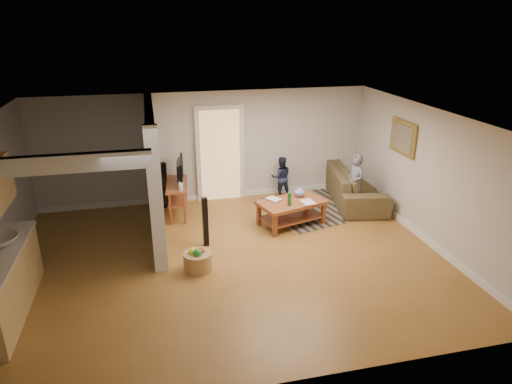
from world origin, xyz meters
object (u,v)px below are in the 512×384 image
child (353,211)px  toddler (281,197)px  toy_basket (198,260)px  speaker_right (164,185)px  tv_console (178,186)px  coffee_table (292,206)px  speaker_left (205,222)px  sofa (352,199)px

child → toddler: size_ratio=1.32×
toy_basket → child: 3.99m
speaker_right → toy_basket: speaker_right is taller
speaker_right → toy_basket: bearing=-102.5°
child → tv_console: bearing=-110.4°
coffee_table → speaker_right: 2.91m
speaker_right → speaker_left: bearing=-92.8°
speaker_left → toddler: bearing=38.8°
toy_basket → child: bearing=25.5°
speaker_left → toddler: 2.93m
tv_console → toy_basket: 2.45m
speaker_left → toddler: speaker_left is taller
sofa → speaker_left: size_ratio=2.71×
tv_console → speaker_left: 1.60m
toy_basket → child: size_ratio=0.37×
speaker_left → sofa: bearing=16.6°
toy_basket → coffee_table: bearing=33.7°
coffee_table → toddler: (0.20, 1.51, -0.41)m
coffee_table → speaker_right: speaker_right is taller
speaker_left → toy_basket: speaker_left is taller
speaker_left → speaker_right: 2.15m
speaker_left → toy_basket: bearing=-112.5°
coffee_table → speaker_left: size_ratio=1.56×
speaker_right → toddler: bearing=-20.4°
coffee_table → child: size_ratio=1.14×
tv_console → toddler: bearing=16.7°
coffee_table → child: bearing=12.1°
tv_console → child: tv_console is taller
child → toddler: (-1.31, 1.19, 0.00)m
toy_basket → toddler: size_ratio=0.48×
sofa → speaker_left: bearing=123.6°
toddler → speaker_left: bearing=50.3°
speaker_left → speaker_right: bearing=101.2°
toy_basket → child: (3.60, 1.72, -0.18)m
speaker_left → speaker_right: speaker_right is taller
speaker_left → toy_basket: size_ratio=2.00×
speaker_right → sofa: bearing=-27.0°
sofa → child: 0.75m
sofa → child: child is taller
toddler → sofa: bearing=168.0°
toy_basket → tv_console: bearing=93.3°
speaker_left → speaker_right: (-0.65, 2.05, 0.05)m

